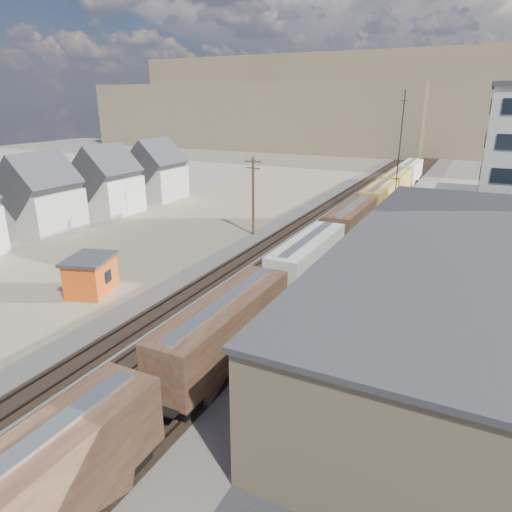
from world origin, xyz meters
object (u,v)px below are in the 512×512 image
at_px(freight_train, 333,237).
at_px(parked_car_white, 503,484).
at_px(utility_pole_north, 253,194).
at_px(maintenance_shed, 91,275).

xyz_separation_m(freight_train, parked_car_white, (16.17, -26.62, -2.09)).
bearing_deg(freight_train, parked_car_white, -58.72).
height_order(freight_train, utility_pole_north, utility_pole_north).
height_order(utility_pole_north, parked_car_white, utility_pole_north).
bearing_deg(maintenance_shed, utility_pole_north, 78.98).
bearing_deg(maintenance_shed, freight_train, 46.58).
relative_size(utility_pole_north, parked_car_white, 2.34).
height_order(maintenance_shed, parked_car_white, maintenance_shed).
bearing_deg(maintenance_shed, parked_car_white, -14.92).
distance_m(freight_train, maintenance_shed, 24.55).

